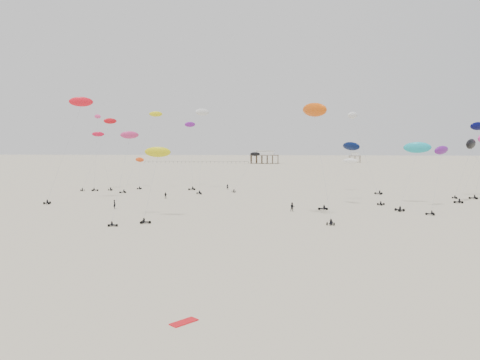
# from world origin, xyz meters

# --- Properties ---
(ground_plane) EXTENTS (900.00, 900.00, 0.00)m
(ground_plane) POSITION_xyz_m (0.00, 200.00, 0.00)
(ground_plane) COLOR beige
(pavilion_main) EXTENTS (21.00, 13.00, 9.80)m
(pavilion_main) POSITION_xyz_m (-10.00, 350.00, 4.22)
(pavilion_main) COLOR brown
(pavilion_main) RESTS_ON ground
(pavilion_small) EXTENTS (9.00, 7.00, 8.00)m
(pavilion_small) POSITION_xyz_m (60.00, 380.00, 3.49)
(pavilion_small) COLOR brown
(pavilion_small) RESTS_ON ground
(pier_fence) EXTENTS (80.20, 0.20, 1.50)m
(pier_fence) POSITION_xyz_m (-62.00, 350.00, 0.77)
(pier_fence) COLOR black
(pier_fence) RESTS_ON ground
(rig_0) EXTENTS (7.68, 4.96, 17.79)m
(rig_0) POSITION_xyz_m (-47.13, 137.01, 11.50)
(rig_0) COLOR black
(rig_0) RESTS_ON ground
(rig_1) EXTENTS (5.42, 10.98, 11.86)m
(rig_1) POSITION_xyz_m (-38.60, 146.27, 6.30)
(rig_1) COLOR black
(rig_1) RESTS_ON ground
(rig_2) EXTENTS (9.07, 15.97, 26.24)m
(rig_2) POSITION_xyz_m (-33.53, 138.42, 16.81)
(rig_2) COLOR black
(rig_2) RESTS_ON ground
(rig_3) EXTENTS (7.65, 10.56, 14.18)m
(rig_3) POSITION_xyz_m (-3.61, 138.85, 6.47)
(rig_3) COLOR black
(rig_3) RESTS_ON ground
(rig_4) EXTENTS (6.60, 16.29, 24.28)m
(rig_4) POSITION_xyz_m (-48.93, 143.59, 16.93)
(rig_4) COLOR black
(rig_4) RESTS_ON ground
(rig_5) EXTENTS (9.00, 6.55, 21.33)m
(rig_5) POSITION_xyz_m (25.58, 111.27, 14.06)
(rig_5) COLOR black
(rig_5) RESTS_ON ground
(rig_6) EXTENTS (4.99, 16.34, 25.75)m
(rig_6) POSITION_xyz_m (-16.87, 138.56, 19.14)
(rig_6) COLOR black
(rig_6) RESTS_ON ground
(rig_7) EXTENTS (3.62, 11.30, 17.01)m
(rig_7) POSITION_xyz_m (-20.09, 82.12, 10.87)
(rig_7) COLOR black
(rig_7) RESTS_ON ground
(rig_8) EXTENTS (10.73, 15.02, 17.62)m
(rig_8) POSITION_xyz_m (37.13, 109.66, 11.38)
(rig_8) COLOR black
(rig_8) RESTS_ON ground
(rig_9) EXTENTS (8.59, 14.73, 16.84)m
(rig_9) POSITION_xyz_m (40.80, 104.20, 10.54)
(rig_9) COLOR black
(rig_9) RESTS_ON ground
(rig_11) EXTENTS (3.06, 5.54, 22.86)m
(rig_11) POSITION_xyz_m (-48.24, 135.26, 11.45)
(rig_11) COLOR black
(rig_11) RESTS_ON ground
(rig_12) EXTENTS (6.22, 14.65, 22.20)m
(rig_12) POSITION_xyz_m (-22.17, 147.19, 13.62)
(rig_12) COLOR black
(rig_12) RESTS_ON ground
(rig_13) EXTENTS (10.05, 11.05, 15.58)m
(rig_13) POSITION_xyz_m (21.47, 105.73, 10.82)
(rig_13) COLOR black
(rig_13) RESTS_ON ground
(rig_14) EXTENTS (4.93, 7.10, 13.47)m
(rig_14) POSITION_xyz_m (-14.79, 83.32, 10.27)
(rig_14) COLOR black
(rig_14) RESTS_ON ground
(rig_15) EXTENTS (6.54, 10.98, 21.43)m
(rig_15) POSITION_xyz_m (13.93, 86.90, 17.69)
(rig_15) COLOR black
(rig_15) RESTS_ON ground
(rig_16) EXTENTS (8.92, 10.59, 25.52)m
(rig_16) POSITION_xyz_m (-41.66, 109.05, 20.65)
(rig_16) COLOR black
(rig_16) RESTS_ON ground
(rig_17) EXTENTS (7.82, 10.55, 15.77)m
(rig_17) POSITION_xyz_m (51.43, 114.22, 12.31)
(rig_17) COLOR black
(rig_17) RESTS_ON ground
(rig_19) EXTENTS (10.26, 11.41, 13.43)m
(rig_19) POSITION_xyz_m (28.93, 138.85, 6.32)
(rig_19) COLOR black
(rig_19) RESTS_ON ground
(rig_20) EXTENTS (9.22, 5.50, 19.59)m
(rig_20) POSITION_xyz_m (56.20, 126.79, 16.18)
(rig_20) COLOR black
(rig_20) RESTS_ON ground
(spectator_0) EXTENTS (0.98, 1.00, 2.28)m
(spectator_0) POSITION_xyz_m (-27.77, 96.50, 0.00)
(spectator_0) COLOR black
(spectator_0) RESTS_ON ground
(spectator_1) EXTENTS (1.10, 0.70, 2.16)m
(spectator_1) POSITION_xyz_m (9.82, 96.61, 0.00)
(spectator_1) COLOR black
(spectator_1) RESTS_ON ground
(spectator_2) EXTENTS (1.19, 0.74, 1.91)m
(spectator_2) POSITION_xyz_m (-22.16, 116.58, 0.00)
(spectator_2) COLOR black
(spectator_2) RESTS_ON ground
(spectator_3) EXTENTS (0.74, 0.51, 2.03)m
(spectator_3) POSITION_xyz_m (-9.68, 141.76, 0.00)
(spectator_3) COLOR black
(spectator_3) RESTS_ON ground
(grounded_kite_a) EXTENTS (2.08, 2.28, 0.08)m
(grounded_kite_a) POSITION_xyz_m (1.42, 35.31, 0.00)
(grounded_kite_a) COLOR red
(grounded_kite_a) RESTS_ON ground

